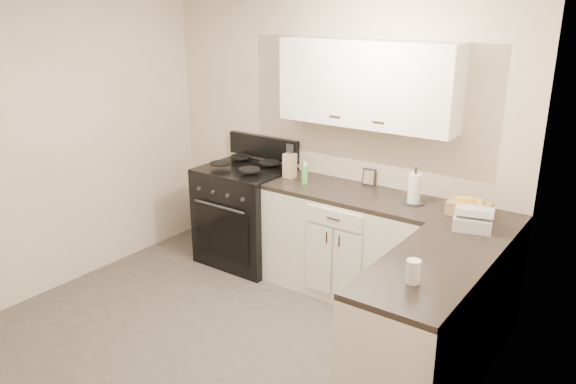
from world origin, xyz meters
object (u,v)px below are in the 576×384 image
Objects in this scene: stove at (246,217)px; countertop_grill at (473,222)px; paper_towel at (414,189)px; wicker_basket at (469,209)px; knife_block at (290,166)px.

countertop_grill reaches higher than stove.
wicker_basket is (0.45, -0.01, -0.07)m from paper_towel.
countertop_grill is (1.78, -0.25, -0.06)m from knife_block.
knife_block is 0.73× the size of wicker_basket.
paper_towel reaches higher than wicker_basket.
knife_block is 1.80m from countertop_grill.
countertop_grill is at bearing -4.55° from stove.
stove is 3.25× the size of wicker_basket.
paper_towel reaches higher than countertop_grill.
knife_block reaches higher than wicker_basket.
stove is 4.06× the size of paper_towel.
paper_towel is (1.70, 0.07, 0.60)m from stove.
stove is 3.81× the size of countertop_grill.
stove is at bearing -178.38° from wicker_basket.
stove is at bearing -177.78° from paper_towel.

